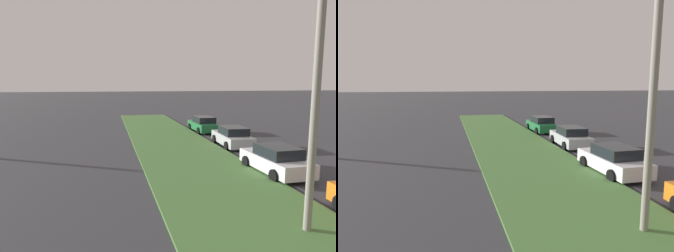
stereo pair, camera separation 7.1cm
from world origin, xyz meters
The scene contains 5 objects.
grass_median centered at (10.00, 7.98, 0.06)m, with size 60.00×6.00×0.12m, color #477238.
parked_car_white centered at (11.70, 4.35, 0.72)m, with size 4.38×2.18×1.47m.
parked_car_silver centered at (18.42, 3.88, 0.72)m, with size 4.36×2.14×1.47m.
parked_car_green centered at (25.17, 3.94, 0.72)m, with size 4.35×2.12×1.47m.
streetlight centered at (5.70, 6.40, 4.39)m, with size 0.40×2.87×7.50m.
Camera 1 is at (-2.29, 12.74, 4.68)m, focal length 32.85 mm.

